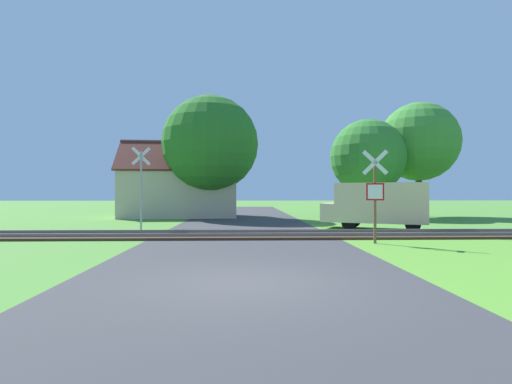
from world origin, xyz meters
TOP-DOWN VIEW (x-y plane):
  - ground_plane at (0.00, 0.00)m, footprint 160.00×160.00m
  - road_asphalt at (0.00, 2.00)m, footprint 7.26×80.00m
  - rail_track at (0.00, 8.28)m, footprint 60.00×2.60m
  - stop_sign_near at (4.53, 5.93)m, footprint 0.86×0.24m
  - crossing_sign_far at (-4.83, 11.03)m, footprint 0.85×0.28m
  - house at (-4.66, 21.47)m, footprint 8.74×5.72m
  - tree_far at (12.99, 21.35)m, footprint 5.81×5.81m
  - tree_right at (8.86, 20.37)m, footprint 5.34×5.34m
  - tree_center at (-2.32, 19.95)m, footprint 6.65×6.65m
  - mail_truck at (6.46, 11.28)m, footprint 5.23×3.72m

SIDE VIEW (x-z plane):
  - ground_plane at x=0.00m, z-range 0.00..0.00m
  - road_asphalt at x=0.00m, z-range 0.00..0.01m
  - rail_track at x=0.00m, z-range -0.05..0.17m
  - mail_truck at x=6.46m, z-range 0.12..2.36m
  - stop_sign_near at x=4.53m, z-range 0.17..3.44m
  - house at x=-4.66m, z-range -0.92..4.66m
  - crossing_sign_far at x=-4.83m, z-range 0.28..4.21m
  - tree_right at x=8.86m, z-range 0.82..7.82m
  - tree_center at x=-2.32m, z-range 0.92..9.41m
  - tree_far at x=12.99m, z-range 1.31..9.75m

